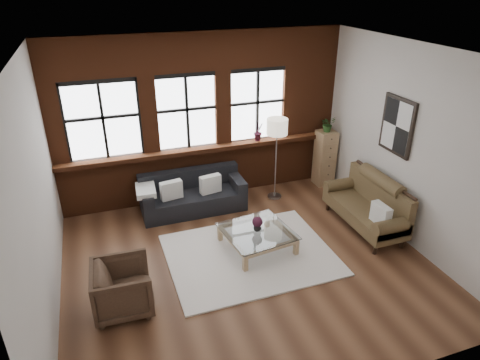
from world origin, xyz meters
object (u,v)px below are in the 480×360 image
object	(u,v)px
armchair	(123,288)
coffee_table	(257,240)
vintage_settee	(365,204)
floor_lamp	(276,156)
drawer_chest	(325,158)
vase	(257,227)
dark_sofa	(193,193)

from	to	relation	value
armchair	coffee_table	xyz separation A→B (m)	(2.20, 0.72, -0.18)
vintage_settee	floor_lamp	distance (m)	1.92
armchair	drawer_chest	distance (m)	5.07
coffee_table	floor_lamp	world-z (taller)	floor_lamp
vase	dark_sofa	bearing A→B (deg)	113.21
vintage_settee	drawer_chest	xyz separation A→B (m)	(0.21, 1.80, 0.12)
coffee_table	vase	bearing A→B (deg)	-90.00
drawer_chest	coffee_table	bearing A→B (deg)	-141.25
dark_sofa	drawer_chest	size ratio (longest dim) A/B	1.64
dark_sofa	armchair	xyz separation A→B (m)	(-1.51, -2.31, -0.00)
dark_sofa	floor_lamp	bearing A→B (deg)	-1.43
vintage_settee	vase	bearing A→B (deg)	179.39
drawer_chest	floor_lamp	bearing A→B (deg)	-169.69
dark_sofa	vase	xyz separation A→B (m)	(0.68, -1.59, 0.06)
armchair	vase	bearing A→B (deg)	-69.47
vintage_settee	vase	size ratio (longest dim) A/B	13.00
vintage_settee	vase	distance (m)	2.01
coffee_table	vase	world-z (taller)	vase
dark_sofa	coffee_table	bearing A→B (deg)	-66.79
dark_sofa	floor_lamp	world-z (taller)	floor_lamp
coffee_table	floor_lamp	size ratio (longest dim) A/B	0.58
dark_sofa	armchair	size ratio (longest dim) A/B	2.52
dark_sofa	drawer_chest	distance (m)	2.91
dark_sofa	vase	distance (m)	1.73
dark_sofa	drawer_chest	bearing A→B (deg)	3.57
dark_sofa	coffee_table	size ratio (longest dim) A/B	1.87
armchair	floor_lamp	bearing A→B (deg)	-52.09
coffee_table	floor_lamp	xyz separation A→B (m)	(0.99, 1.55, 0.73)
coffee_table	vase	distance (m)	0.24
dark_sofa	vintage_settee	xyz separation A→B (m)	(2.69, -1.61, 0.12)
dark_sofa	vintage_settee	distance (m)	3.14
vintage_settee	vase	world-z (taller)	vintage_settee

